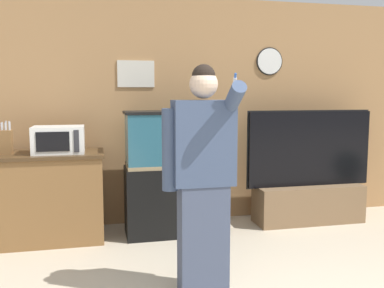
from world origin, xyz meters
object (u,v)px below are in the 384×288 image
at_px(knife_block, 4,141).
at_px(tv_on_stand, 309,190).
at_px(microwave, 59,140).
at_px(person_standing, 202,177).
at_px(aquarium_on_stand, 176,173).
at_px(counter_island, 43,197).

distance_m(knife_block, tv_on_stand, 3.37).
height_order(microwave, tv_on_stand, tv_on_stand).
bearing_deg(person_standing, aquarium_on_stand, 87.22).
distance_m(counter_island, person_standing, 2.04).
xyz_separation_m(microwave, aquarium_on_stand, (1.19, -0.03, -0.38)).
bearing_deg(tv_on_stand, counter_island, 179.49).
xyz_separation_m(counter_island, knife_block, (-0.34, -0.02, 0.58)).
bearing_deg(counter_island, person_standing, -49.03).
distance_m(counter_island, aquarium_on_stand, 1.39).
relative_size(counter_island, microwave, 2.48).
distance_m(aquarium_on_stand, tv_on_stand, 1.62).
height_order(microwave, knife_block, knife_block).
bearing_deg(aquarium_on_stand, counter_island, 176.53).
relative_size(knife_block, tv_on_stand, 0.22).
bearing_deg(person_standing, counter_island, 130.97).
xyz_separation_m(microwave, person_standing, (1.12, -1.45, -0.15)).
height_order(aquarium_on_stand, person_standing, person_standing).
bearing_deg(knife_block, aquarium_on_stand, -2.21).
relative_size(aquarium_on_stand, person_standing, 0.77).
bearing_deg(microwave, tv_on_stand, 0.52).
bearing_deg(tv_on_stand, aquarium_on_stand, -177.95).
xyz_separation_m(counter_island, aquarium_on_stand, (1.37, -0.08, 0.21)).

